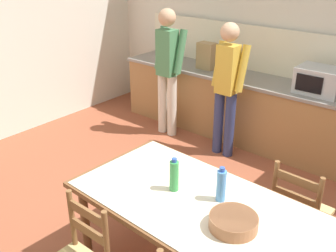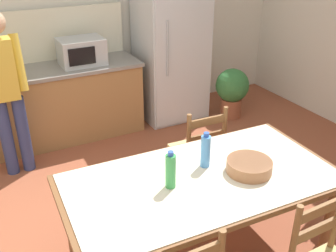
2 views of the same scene
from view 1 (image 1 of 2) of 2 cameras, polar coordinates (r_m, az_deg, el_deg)
name	(u,v)px [view 1 (image 1 of 2)]	position (r m, az deg, el deg)	size (l,w,h in m)	color
ground_plane	(181,244)	(3.68, 1.95, -16.72)	(8.32, 8.32, 0.00)	brown
wall_back	(318,35)	(5.23, 20.89, 12.29)	(6.52, 0.12, 2.90)	silver
kitchen_counter	(235,106)	(5.45, 9.70, 2.94)	(3.45, 0.66, 0.88)	#9E7042
counter_splashback	(251,48)	(5.49, 11.96, 11.02)	(3.41, 0.03, 0.60)	#EFE8CB
microwave	(320,81)	(4.83, 21.15, 6.18)	(0.50, 0.39, 0.30)	#B2B7BC
paper_bag	(206,56)	(5.48, 5.60, 10.10)	(0.24, 0.16, 0.36)	tan
dining_table	(199,211)	(2.92, 4.50, -12.15)	(1.96, 1.07, 0.76)	brown
bottle_near_centre	(174,175)	(2.93, 0.90, -7.18)	(0.07, 0.07, 0.27)	green
bottle_off_centre	(221,185)	(2.85, 7.73, -8.51)	(0.07, 0.07, 0.27)	#4C8ED6
serving_bowl	(233,221)	(2.65, 9.47, -13.48)	(0.32, 0.32, 0.09)	#9E6642
chair_side_far_right	(299,212)	(3.47, 18.44, -11.80)	(0.44, 0.42, 0.91)	brown
person_at_sink	(168,67)	(5.29, -0.05, 8.63)	(0.43, 0.30, 1.72)	silver
person_at_counter	(227,84)	(4.76, 8.54, 6.07)	(0.42, 0.29, 1.66)	navy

